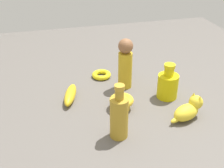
% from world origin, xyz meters
% --- Properties ---
extents(ground, '(2.00, 2.00, 0.00)m').
position_xyz_m(ground, '(0.00, 0.00, 0.00)').
color(ground, '#5B5651').
extents(person_figure_adult, '(0.07, 0.07, 0.24)m').
position_xyz_m(person_figure_adult, '(0.09, 0.09, 0.12)').
color(person_figure_adult, gold).
rests_on(person_figure_adult, ground).
extents(bottle_short, '(0.09, 0.09, 0.16)m').
position_xyz_m(bottle_short, '(0.24, -0.04, 0.06)').
color(bottle_short, '#D6C40D').
rests_on(bottle_short, ground).
extents(bowl, '(0.10, 0.10, 0.06)m').
position_xyz_m(bowl, '(0.02, -0.08, 0.04)').
color(bowl, gold).
rests_on(bowl, ground).
extents(banana, '(0.09, 0.18, 0.04)m').
position_xyz_m(banana, '(-0.18, 0.04, 0.02)').
color(banana, gold).
rests_on(banana, ground).
extents(cat_figurine, '(0.15, 0.10, 0.10)m').
position_xyz_m(cat_figurine, '(0.26, -0.21, 0.04)').
color(cat_figurine, yellow).
rests_on(cat_figurine, ground).
extents(bangle, '(0.09, 0.09, 0.02)m').
position_xyz_m(bangle, '(-0.00, 0.21, 0.01)').
color(bangle, yellow).
rests_on(bangle, ground).
extents(bottle_tall, '(0.07, 0.07, 0.21)m').
position_xyz_m(bottle_tall, '(-0.04, -0.25, 0.09)').
color(bottle_tall, '#B48D26').
rests_on(bottle_tall, ground).
extents(nail_polish_jar, '(0.04, 0.04, 0.04)m').
position_xyz_m(nail_polish_jar, '(0.12, 0.22, 0.02)').
color(nail_polish_jar, '#285A2B').
rests_on(nail_polish_jar, ground).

